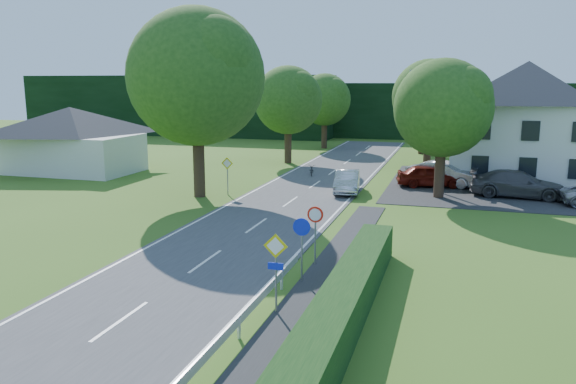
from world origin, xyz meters
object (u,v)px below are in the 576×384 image
(moving_car, at_px, (347,181))
(parked_car_grey, at_px, (518,184))
(parked_car_silver_a, at_px, (444,174))
(parasol, at_px, (514,169))
(streetlight, at_px, (436,124))
(parked_car_red, at_px, (430,176))
(motorcycle, at_px, (312,170))

(moving_car, distance_m, parked_car_grey, 10.64)
(parked_car_silver_a, bearing_deg, parasol, -54.60)
(streetlight, bearing_deg, moving_car, -158.45)
(streetlight, xyz_separation_m, parked_car_silver_a, (0.63, 2.21, -3.59))
(streetlight, xyz_separation_m, moving_car, (-5.36, -2.12, -3.71))
(moving_car, relative_size, parked_car_grey, 0.77)
(parked_car_red, height_order, parasol, parasol)
(parked_car_red, relative_size, parked_car_grey, 0.78)
(streetlight, relative_size, moving_car, 1.84)
(moving_car, bearing_deg, parasol, 21.45)
(parked_car_grey, bearing_deg, streetlight, 88.74)
(streetlight, height_order, motorcycle, streetlight)
(parked_car_red, xyz_separation_m, parasol, (5.57, 2.30, 0.35))
(motorcycle, xyz_separation_m, parked_car_grey, (14.42, -4.33, 0.39))
(motorcycle, xyz_separation_m, parked_car_red, (8.96, -2.25, 0.32))
(motorcycle, bearing_deg, streetlight, -36.78)
(parked_car_red, xyz_separation_m, parked_car_grey, (5.45, -2.08, 0.07))
(moving_car, relative_size, parked_car_silver_a, 0.86)
(parked_car_red, bearing_deg, streetlight, 178.66)
(streetlight, bearing_deg, parked_car_grey, -5.89)
(moving_car, height_order, parked_car_grey, parked_car_grey)
(streetlight, bearing_deg, parked_car_red, 100.89)
(parked_car_silver_a, bearing_deg, streetlight, -179.91)
(parked_car_grey, relative_size, parasol, 2.32)
(streetlight, distance_m, parked_car_grey, 6.31)
(streetlight, relative_size, motorcycle, 4.80)
(parked_car_grey, bearing_deg, moving_car, 103.20)
(moving_car, relative_size, parked_car_red, 0.98)
(motorcycle, bearing_deg, parked_car_red, -28.57)
(motorcycle, bearing_deg, moving_car, -71.09)
(moving_car, height_order, motorcycle, moving_car)
(parked_car_grey, bearing_deg, motorcycle, 77.93)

